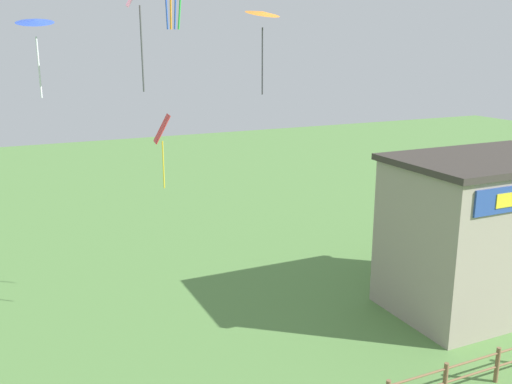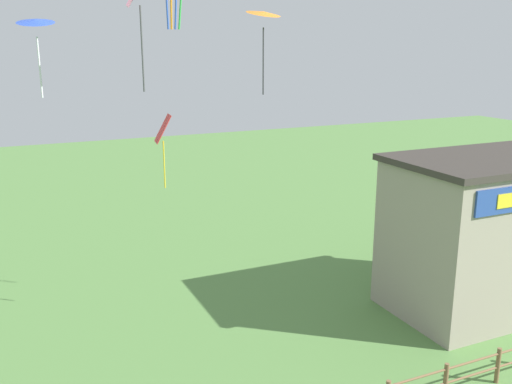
{
  "view_description": "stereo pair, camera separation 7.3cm",
  "coord_description": "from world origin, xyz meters",
  "views": [
    {
      "loc": [
        -6.11,
        -3.93,
        10.22
      ],
      "look_at": [
        0.0,
        9.24,
        6.47
      ],
      "focal_mm": 40.0,
      "sensor_mm": 36.0,
      "label": 1
    },
    {
      "loc": [
        -6.05,
        -3.96,
        10.22
      ],
      "look_at": [
        0.0,
        9.24,
        6.47
      ],
      "focal_mm": 40.0,
      "sensor_mm": 36.0,
      "label": 2
    }
  ],
  "objects": [
    {
      "name": "kite_red_diamond",
      "position": [
        -0.7,
        15.63,
        7.11
      ],
      "size": [
        0.65,
        0.86,
        2.65
      ],
      "color": "red"
    },
    {
      "name": "seaside_building",
      "position": [
        10.93,
        11.57,
        3.09
      ],
      "size": [
        7.49,
        4.85,
        6.13
      ],
      "color": "gray",
      "rests_on": "ground_plane"
    },
    {
      "name": "kite_orange_delta",
      "position": [
        2.89,
        14.92,
        11.26
      ],
      "size": [
        1.51,
        1.5,
        3.02
      ],
      "color": "orange"
    },
    {
      "name": "kite_blue_delta",
      "position": [
        -4.75,
        13.53,
        10.81
      ],
      "size": [
        1.22,
        1.22,
        2.26
      ],
      "color": "blue"
    }
  ]
}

